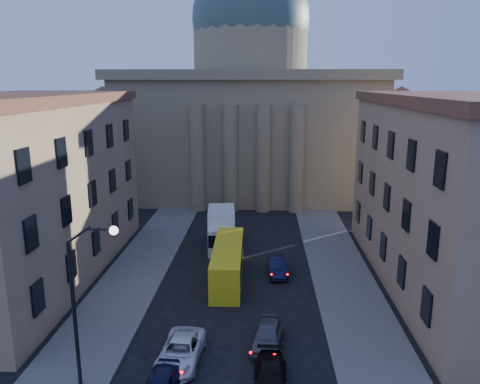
% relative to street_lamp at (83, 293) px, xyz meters
% --- Properties ---
extents(sidewalk_left, '(5.00, 60.00, 0.15)m').
position_rel_street_lamp_xyz_m(sidewalk_left, '(-1.53, 10.00, -5.21)').
color(sidewalk_left, '#5A5853').
rests_on(sidewalk_left, ground).
extents(sidewalk_right, '(5.00, 60.00, 0.15)m').
position_rel_street_lamp_xyz_m(sidewalk_right, '(15.47, 10.00, -5.21)').
color(sidewalk_right, '#5A5853').
rests_on(sidewalk_right, ground).
extents(church, '(68.02, 28.76, 36.60)m').
position_rel_street_lamp_xyz_m(church, '(6.97, 47.47, 6.59)').
color(church, '#837050').
rests_on(church, ground).
extents(building_left, '(11.60, 26.60, 14.70)m').
position_rel_street_lamp_xyz_m(building_left, '(-10.03, 14.00, 2.14)').
color(building_left, tan).
rests_on(building_left, ground).
extents(building_right, '(11.60, 26.60, 14.70)m').
position_rel_street_lamp_xyz_m(building_right, '(23.97, 14.00, 2.14)').
color(building_right, tan).
rests_on(building_right, ground).
extents(street_lamp, '(2.62, 0.44, 8.83)m').
position_rel_street_lamp_xyz_m(street_lamp, '(0.00, 0.00, 0.00)').
color(street_lamp, black).
rests_on(street_lamp, ground).
extents(car_left_mid, '(2.52, 4.95, 1.34)m').
position_rel_street_lamp_xyz_m(car_left_mid, '(4.36, 2.43, -4.62)').
color(car_left_mid, white).
rests_on(car_left_mid, ground).
extents(car_right_mid, '(1.80, 4.34, 1.25)m').
position_rel_street_lamp_xyz_m(car_right_mid, '(9.43, 0.33, -4.66)').
color(car_right_mid, black).
rests_on(car_right_mid, ground).
extents(car_right_far, '(2.21, 4.40, 1.44)m').
position_rel_street_lamp_xyz_m(car_right_far, '(9.31, 4.34, -4.57)').
color(car_right_far, '#4F4F54').
rests_on(car_right_far, ground).
extents(car_right_distant, '(1.61, 4.18, 1.36)m').
position_rel_street_lamp_xyz_m(car_right_distant, '(10.20, 15.29, -4.61)').
color(car_right_distant, black).
rests_on(car_right_distant, ground).
extents(city_bus, '(2.50, 9.95, 2.79)m').
position_rel_street_lamp_xyz_m(city_bus, '(6.17, 14.16, -3.79)').
color(city_bus, yellow).
rests_on(city_bus, ground).
extents(box_truck, '(3.03, 6.58, 3.51)m').
position_rel_street_lamp_xyz_m(box_truck, '(4.98, 21.77, -3.62)').
color(box_truck, silver).
rests_on(box_truck, ground).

